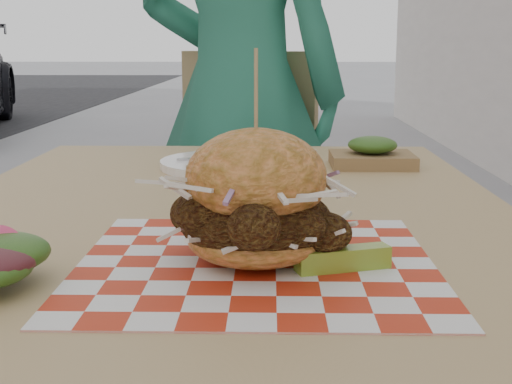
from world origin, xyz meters
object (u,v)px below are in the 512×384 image
patio_chair (259,190)px  sandwich (256,205)px  diner (239,92)px  patio_table (223,262)px

patio_chair → sandwich: size_ratio=4.44×
sandwich → patio_chair: bearing=90.8°
diner → patio_table: diner is taller
patio_table → patio_chair: 1.09m
diner → patio_chair: bearing=-141.6°
diner → patio_table: (0.02, -1.06, -0.17)m
diner → patio_chair: (0.06, 0.02, -0.29)m
patio_table → patio_chair: bearing=88.2°
patio_table → sandwich: size_ratio=5.60×
sandwich → patio_table: bearing=101.2°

